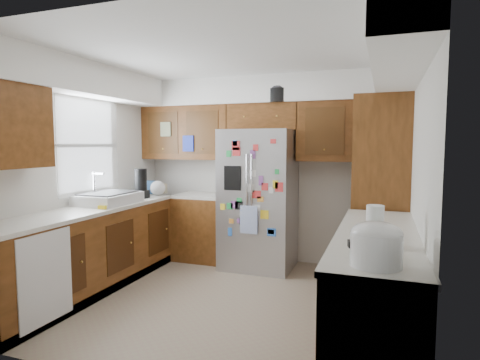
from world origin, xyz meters
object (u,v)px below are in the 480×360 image
(fridge, at_px, (259,199))
(rice_cooker, at_px, (376,243))
(paper_towel, at_px, (375,225))
(pantry, at_px, (381,191))

(fridge, xyz_separation_m, rice_cooker, (1.50, -2.58, 0.15))
(paper_towel, bearing_deg, pantry, 89.44)
(pantry, bearing_deg, paper_towel, -90.56)
(fridge, bearing_deg, paper_towel, -54.08)
(paper_towel, bearing_deg, fridge, 125.92)
(paper_towel, bearing_deg, rice_cooker, -87.98)
(pantry, xyz_separation_m, rice_cooker, (-0.00, -2.53, -0.02))
(pantry, bearing_deg, fridge, 177.95)
(rice_cooker, bearing_deg, pantry, 89.99)
(fridge, xyz_separation_m, paper_towel, (1.48, -2.04, 0.16))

